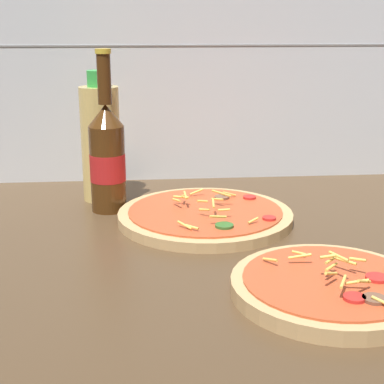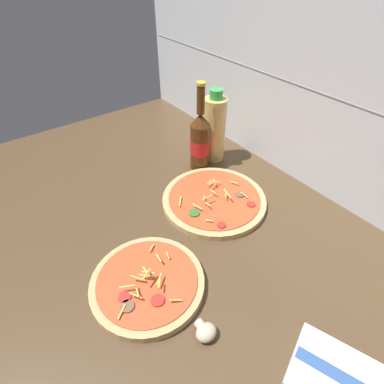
# 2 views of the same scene
# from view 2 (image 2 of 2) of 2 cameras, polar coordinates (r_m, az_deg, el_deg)

# --- Properties ---
(counter_slab) EXTENTS (1.60, 0.90, 0.03)m
(counter_slab) POSITION_cam_2_polar(r_m,az_deg,el_deg) (0.74, -2.07, -11.64)
(counter_slab) COLOR #4C3823
(counter_slab) RESTS_ON ground
(tile_backsplash) EXTENTS (1.60, 0.01, 0.60)m
(tile_backsplash) POSITION_cam_2_polar(r_m,az_deg,el_deg) (0.86, 24.21, 16.63)
(tile_backsplash) COLOR silver
(tile_backsplash) RESTS_ON ground
(pizza_near) EXTENTS (0.24, 0.24, 0.05)m
(pizza_near) POSITION_cam_2_polar(r_m,az_deg,el_deg) (0.67, -8.46, -16.77)
(pizza_near) COLOR tan
(pizza_near) RESTS_ON counter_slab
(pizza_far) EXTENTS (0.29, 0.29, 0.05)m
(pizza_far) POSITION_cam_2_polar(r_m,az_deg,el_deg) (0.85, 4.23, -1.45)
(pizza_far) COLOR tan
(pizza_far) RESTS_ON counter_slab
(beer_bottle) EXTENTS (0.06, 0.06, 0.28)m
(beer_bottle) POSITION_cam_2_polar(r_m,az_deg,el_deg) (0.94, 1.54, 9.78)
(beer_bottle) COLOR #47280F
(beer_bottle) RESTS_ON counter_slab
(oil_bottle) EXTENTS (0.07, 0.07, 0.24)m
(oil_bottle) POSITION_cam_2_polar(r_m,az_deg,el_deg) (0.98, 4.29, 11.91)
(oil_bottle) COLOR #D6B766
(oil_bottle) RESTS_ON counter_slab
(mushroom_left) EXTENTS (0.04, 0.04, 0.03)m
(mushroom_left) POSITION_cam_2_polar(r_m,az_deg,el_deg) (0.61, 2.57, -25.02)
(mushroom_left) COLOR beige
(mushroom_left) RESTS_ON counter_slab
(dish_towel) EXTENTS (0.17, 0.16, 0.03)m
(dish_towel) POSITION_cam_2_polar(r_m,az_deg,el_deg) (0.63, 25.55, -29.25)
(dish_towel) COLOR silver
(dish_towel) RESTS_ON counter_slab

